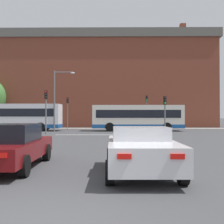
# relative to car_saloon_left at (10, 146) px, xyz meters

# --- Properties ---
(stop_line_strip) EXTENTS (8.68, 0.30, 0.01)m
(stop_line_strip) POSITION_rel_car_saloon_left_xyz_m (2.36, 16.48, -0.74)
(stop_line_strip) COLOR silver
(stop_line_strip) RESTS_ON ground_plane
(far_pavement) EXTENTS (69.64, 2.50, 0.01)m
(far_pavement) POSITION_rel_car_saloon_left_xyz_m (2.36, 29.78, -0.74)
(far_pavement) COLOR gray
(far_pavement) RESTS_ON ground_plane
(brick_civic_building) EXTENTS (42.62, 13.10, 21.83)m
(brick_civic_building) POSITION_rel_car_saloon_left_xyz_m (-1.66, 39.21, 6.93)
(brick_civic_building) COLOR brown
(brick_civic_building) RESTS_ON ground_plane
(car_saloon_left) EXTENTS (2.13, 4.89, 1.48)m
(car_saloon_left) POSITION_rel_car_saloon_left_xyz_m (0.00, 0.00, 0.00)
(car_saloon_left) COLOR #600C0F
(car_saloon_left) RESTS_ON ground_plane
(car_roadster_right) EXTENTS (2.11, 4.29, 1.41)m
(car_roadster_right) POSITION_rel_car_saloon_left_xyz_m (4.31, -1.00, -0.03)
(car_roadster_right) COLOR silver
(car_roadster_right) RESTS_ON ground_plane
(bus_crossing_lead) EXTENTS (10.34, 2.69, 2.97)m
(bus_crossing_lead) POSITION_rel_car_saloon_left_xyz_m (6.15, 23.08, 0.84)
(bus_crossing_lead) COLOR silver
(bus_crossing_lead) RESTS_ON ground_plane
(bus_crossing_trailing) EXTENTS (10.45, 2.75, 3.13)m
(bus_crossing_trailing) POSITION_rel_car_saloon_left_xyz_m (-8.05, 23.22, 0.93)
(bus_crossing_trailing) COLOR silver
(bus_crossing_trailing) RESTS_ON ground_plane
(traffic_light_far_right) EXTENTS (0.26, 0.31, 4.53)m
(traffic_light_far_right) POSITION_rel_car_saloon_left_xyz_m (7.87, 28.86, 2.28)
(traffic_light_far_right) COLOR slate
(traffic_light_far_right) RESTS_ON ground_plane
(traffic_light_far_left) EXTENTS (0.26, 0.31, 4.29)m
(traffic_light_far_left) POSITION_rel_car_saloon_left_xyz_m (-2.97, 28.93, 2.13)
(traffic_light_far_left) COLOR slate
(traffic_light_far_left) RESTS_ON ground_plane
(traffic_light_near_right) EXTENTS (0.26, 0.31, 3.61)m
(traffic_light_near_right) POSITION_rel_car_saloon_left_xyz_m (8.25, 17.01, 1.71)
(traffic_light_near_right) COLOR slate
(traffic_light_near_right) RESTS_ON ground_plane
(traffic_light_near_left) EXTENTS (0.26, 0.31, 4.18)m
(traffic_light_near_left) POSITION_rel_car_saloon_left_xyz_m (-3.08, 17.34, 2.07)
(traffic_light_near_left) COLOR slate
(traffic_light_near_left) RESTS_ON ground_plane
(street_lamp_junction) EXTENTS (2.37, 0.36, 6.82)m
(street_lamp_junction) POSITION_rel_car_saloon_left_xyz_m (-2.83, 21.92, 3.47)
(street_lamp_junction) COLOR slate
(street_lamp_junction) RESTS_ON ground_plane
(pedestrian_waiting) EXTENTS (0.44, 0.44, 1.68)m
(pedestrian_waiting) POSITION_rel_car_saloon_left_xyz_m (-5.48, 29.12, 0.24)
(pedestrian_waiting) COLOR brown
(pedestrian_waiting) RESTS_ON ground_plane
(pedestrian_walking_east) EXTENTS (0.27, 0.42, 1.72)m
(pedestrian_walking_east) POSITION_rel_car_saloon_left_xyz_m (1.52, 29.62, 0.26)
(pedestrian_walking_east) COLOR brown
(pedestrian_walking_east) RESTS_ON ground_plane
(pedestrian_walking_west) EXTENTS (0.34, 0.45, 1.64)m
(pedestrian_walking_west) POSITION_rel_car_saloon_left_xyz_m (11.46, 29.61, 0.21)
(pedestrian_walking_west) COLOR #333851
(pedestrian_walking_west) RESTS_ON ground_plane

